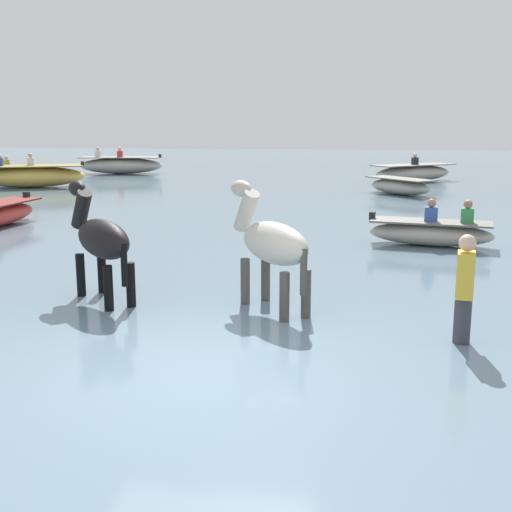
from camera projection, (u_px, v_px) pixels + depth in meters
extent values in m
plane|color=#666051|center=(194.00, 399.00, 6.98)|extent=(120.00, 120.00, 0.00)
cube|color=slate|center=(284.00, 231.00, 16.64)|extent=(90.00, 90.00, 0.32)
ellipsoid|color=beige|center=(275.00, 243.00, 8.93)|extent=(1.30, 1.43, 0.58)
cylinder|color=#45423C|center=(245.00, 292.00, 9.42)|extent=(0.13, 0.13, 0.98)
cylinder|color=#45423C|center=(266.00, 289.00, 9.60)|extent=(0.13, 0.13, 0.98)
cylinder|color=#45423C|center=(284.00, 309.00, 8.58)|extent=(0.13, 0.13, 0.98)
cylinder|color=#45423C|center=(306.00, 305.00, 8.76)|extent=(0.13, 0.13, 0.98)
cylinder|color=beige|center=(246.00, 210.00, 9.49)|extent=(0.51, 0.56, 0.66)
ellipsoid|color=beige|center=(241.00, 189.00, 9.55)|extent=(0.47, 0.51, 0.25)
cylinder|color=#45423C|center=(304.00, 272.00, 8.41)|extent=(0.09, 0.09, 0.62)
ellipsoid|color=black|center=(103.00, 239.00, 9.41)|extent=(1.34, 1.35, 0.57)
cylinder|color=black|center=(81.00, 285.00, 9.85)|extent=(0.13, 0.13, 0.96)
cylinder|color=black|center=(102.00, 282.00, 10.05)|extent=(0.13, 0.13, 0.96)
cylinder|color=black|center=(109.00, 299.00, 9.07)|extent=(0.13, 0.13, 0.96)
cylinder|color=black|center=(131.00, 295.00, 9.27)|extent=(0.13, 0.13, 0.96)
cylinder|color=black|center=(82.00, 209.00, 9.92)|extent=(0.52, 0.53, 0.65)
ellipsoid|color=black|center=(77.00, 189.00, 9.97)|extent=(0.49, 0.49, 0.24)
cylinder|color=black|center=(124.00, 265.00, 8.93)|extent=(0.09, 0.09, 0.61)
ellipsoid|color=gold|center=(31.00, 177.00, 25.96)|extent=(4.41, 2.93, 0.82)
cube|color=olive|center=(31.00, 166.00, 25.87)|extent=(4.23, 2.81, 0.04)
cube|color=black|center=(82.00, 163.00, 26.32)|extent=(0.17, 0.19, 0.18)
cube|color=white|center=(31.00, 161.00, 25.99)|extent=(0.31, 0.26, 0.30)
sphere|color=tan|center=(30.00, 155.00, 25.94)|extent=(0.18, 0.18, 0.18)
ellipsoid|color=#28518E|center=(9.00, 173.00, 29.97)|extent=(2.95, 2.46, 0.51)
cube|color=navy|center=(8.00, 167.00, 29.91)|extent=(2.83, 2.36, 0.04)
cube|color=black|center=(23.00, 167.00, 28.95)|extent=(0.19, 0.20, 0.18)
cube|color=#388E51|center=(1.00, 162.00, 30.46)|extent=(0.32, 0.30, 0.30)
sphere|color=beige|center=(0.00, 157.00, 30.42)|extent=(0.18, 0.18, 0.18)
cube|color=gold|center=(6.00, 163.00, 29.82)|extent=(0.32, 0.30, 0.30)
sphere|color=beige|center=(6.00, 158.00, 29.77)|extent=(0.18, 0.18, 0.18)
ellipsoid|color=#B2AD9E|center=(121.00, 166.00, 32.68)|extent=(4.25, 1.92, 0.79)
cube|color=slate|center=(121.00, 157.00, 32.59)|extent=(4.08, 1.84, 0.04)
cube|color=black|center=(160.00, 156.00, 32.54)|extent=(0.14, 0.17, 0.18)
cube|color=white|center=(98.00, 154.00, 32.64)|extent=(0.28, 0.21, 0.30)
sphere|color=beige|center=(98.00, 149.00, 32.59)|extent=(0.18, 0.18, 0.18)
cube|color=red|center=(120.00, 154.00, 32.43)|extent=(0.28, 0.21, 0.30)
sphere|color=beige|center=(120.00, 149.00, 32.38)|extent=(0.18, 0.18, 0.18)
ellipsoid|color=#B2AD9E|center=(413.00, 173.00, 28.44)|extent=(3.99, 3.45, 0.70)
cube|color=slate|center=(414.00, 165.00, 28.37)|extent=(3.83, 3.31, 0.04)
cube|color=#232328|center=(415.00, 161.00, 28.27)|extent=(0.32, 0.30, 0.30)
sphere|color=beige|center=(415.00, 155.00, 28.22)|extent=(0.18, 0.18, 0.18)
ellipsoid|color=#B2AD9E|center=(430.00, 234.00, 13.85)|extent=(2.71, 1.35, 0.48)
cube|color=slate|center=(431.00, 222.00, 13.79)|extent=(2.60, 1.30, 0.04)
cube|color=black|center=(372.00, 216.00, 14.17)|extent=(0.15, 0.18, 0.18)
cube|color=#388E51|center=(467.00, 216.00, 13.51)|extent=(0.29, 0.23, 0.30)
sphere|color=#A37556|center=(468.00, 204.00, 13.46)|extent=(0.18, 0.18, 0.18)
cube|color=#3356A8|center=(431.00, 214.00, 13.69)|extent=(0.29, 0.23, 0.30)
sphere|color=#A37556|center=(432.00, 203.00, 13.64)|extent=(0.18, 0.18, 0.18)
ellipsoid|color=#B2AD9E|center=(400.00, 187.00, 23.43)|extent=(2.54, 2.74, 0.55)
cube|color=slate|center=(400.00, 179.00, 23.37)|extent=(2.44, 2.63, 0.04)
cube|color=black|center=(26.00, 195.00, 17.70)|extent=(0.17, 0.13, 0.18)
cylinder|color=#383842|center=(461.00, 333.00, 7.76)|extent=(0.20, 0.20, 0.88)
cube|color=gold|center=(465.00, 275.00, 7.61)|extent=(0.25, 0.35, 0.54)
sphere|color=beige|center=(467.00, 243.00, 7.54)|extent=(0.20, 0.20, 0.20)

